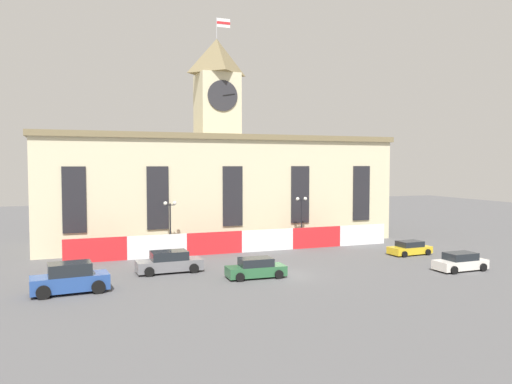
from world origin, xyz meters
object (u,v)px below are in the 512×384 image
object	(u,v)px
car_blue_van	(70,279)
car_yellow_coupe	(410,248)
car_white_taxi	(460,262)
car_green_wagon	(256,268)
street_lamp_center	(170,216)
car_gray_pickup	(169,262)
street_lamp_left	(301,211)

from	to	relation	value
car_blue_van	car_yellow_coupe	bearing A→B (deg)	2.56
car_white_taxi	car_yellow_coupe	distance (m)	7.53
car_white_taxi	car_green_wagon	distance (m)	17.23
street_lamp_center	car_blue_van	size ratio (longest dim) A/B	1.01
car_blue_van	car_green_wagon	bearing A→B (deg)	-5.03
car_white_taxi	car_yellow_coupe	bearing A→B (deg)	83.75
car_gray_pickup	car_white_taxi	distance (m)	24.13
car_yellow_coupe	car_blue_van	bearing A→B (deg)	-175.83
car_gray_pickup	street_lamp_left	bearing A→B (deg)	24.08
car_gray_pickup	car_blue_van	distance (m)	8.69
car_white_taxi	car_blue_van	size ratio (longest dim) A/B	0.86
street_lamp_center	car_white_taxi	world-z (taller)	street_lamp_center
street_lamp_left	car_white_taxi	world-z (taller)	street_lamp_left
street_lamp_left	car_yellow_coupe	xyz separation A→B (m)	(8.05, -7.64, -3.24)
street_lamp_center	street_lamp_left	distance (m)	13.98
car_yellow_coupe	car_blue_van	xyz separation A→B (m)	(-31.14, -3.94, 0.34)
street_lamp_center	car_yellow_coupe	bearing A→B (deg)	-19.13
car_green_wagon	street_lamp_center	bearing A→B (deg)	113.05
street_lamp_center	street_lamp_left	bearing A→B (deg)	-0.00
car_gray_pickup	car_blue_van	world-z (taller)	car_blue_van
car_gray_pickup	car_yellow_coupe	distance (m)	23.53
street_lamp_center	car_yellow_coupe	distance (m)	23.54
car_gray_pickup	car_yellow_coupe	size ratio (longest dim) A/B	1.25
street_lamp_left	car_gray_pickup	size ratio (longest dim) A/B	1.00
street_lamp_left	car_yellow_coupe	distance (m)	11.56
car_yellow_coupe	car_green_wagon	xyz separation A→B (m)	(-17.56, -4.03, 0.09)
street_lamp_left	street_lamp_center	bearing A→B (deg)	180.00
car_blue_van	street_lamp_center	bearing A→B (deg)	47.18
street_lamp_center	car_blue_van	bearing A→B (deg)	-128.17
car_gray_pickup	car_green_wagon	xyz separation A→B (m)	(5.97, -4.29, -0.09)
street_lamp_left	car_yellow_coupe	world-z (taller)	street_lamp_left
street_lamp_center	car_green_wagon	world-z (taller)	street_lamp_center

